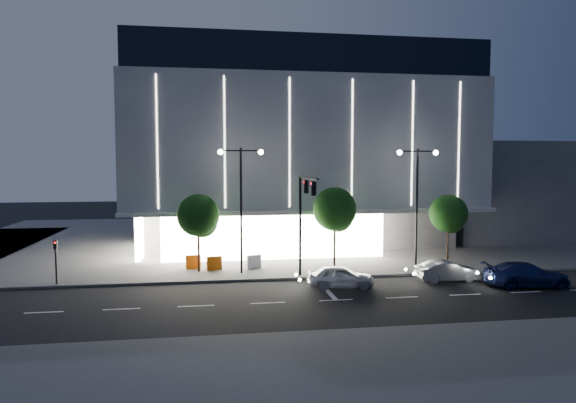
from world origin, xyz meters
The scene contains 18 objects.
ground centered at (0.00, 0.00, 0.00)m, with size 160.00×160.00×0.00m, color black.
sidewalk_museum centered at (5.00, 24.00, 0.07)m, with size 70.00×40.00×0.15m, color #474747.
sidewalk_near centered at (5.00, -12.00, 0.07)m, with size 70.00×10.00×0.15m, color #474747.
museum centered at (2.98, 22.31, 9.27)m, with size 30.00×25.80×18.00m.
annex_building centered at (26.00, 24.00, 5.00)m, with size 16.00×20.00×10.00m, color #4C4C51.
traffic_mast centered at (1.00, 3.34, 5.03)m, with size 0.33×5.89×7.07m.
street_lamp_west centered at (-3.00, 6.00, 5.96)m, with size 3.16×0.36×9.00m.
street_lamp_east centered at (10.00, 6.00, 5.96)m, with size 3.16×0.36×9.00m.
ped_signal_far centered at (-15.00, 4.50, 1.89)m, with size 0.22×0.24×3.00m.
tree_left centered at (-5.97, 7.02, 4.03)m, with size 3.02×3.02×5.72m.
tree_mid centered at (4.03, 7.02, 4.33)m, with size 3.25×3.25×6.15m.
tree_right centered at (13.03, 7.02, 3.88)m, with size 2.91×2.91×5.51m.
car_lead centered at (3.00, 1.33, 0.72)m, with size 1.70×4.23×1.44m, color silver.
car_second centered at (10.57, 1.98, 0.70)m, with size 1.48×4.24×1.40m, color #A2A6AA.
car_third centered at (14.91, -0.19, 0.78)m, with size 2.18×5.35×1.55m, color navy.
barrier_a centered at (-6.43, 8.10, 0.65)m, with size 1.10×0.25×1.00m, color orange.
barrier_c centered at (-4.89, 7.33, 0.65)m, with size 1.10×0.25×1.00m, color orange.
barrier_d centered at (-2.00, 7.44, 0.65)m, with size 1.10×0.25×1.00m, color silver.
Camera 1 is at (-5.22, -29.94, 7.95)m, focal length 32.00 mm.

